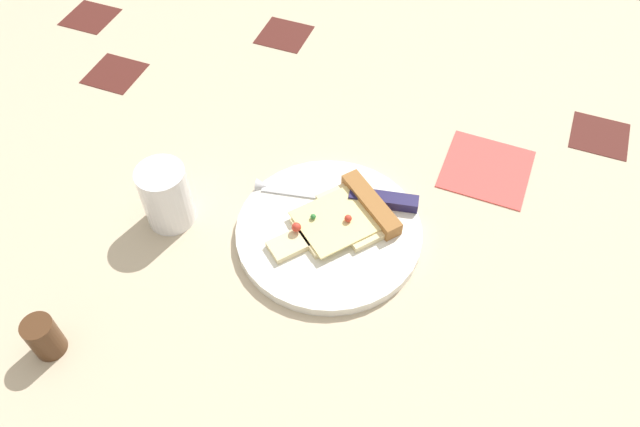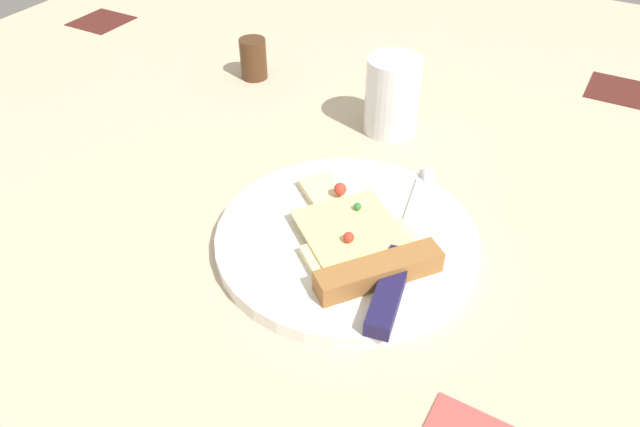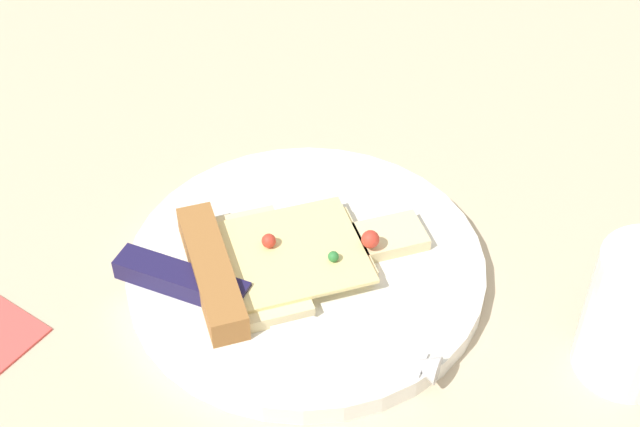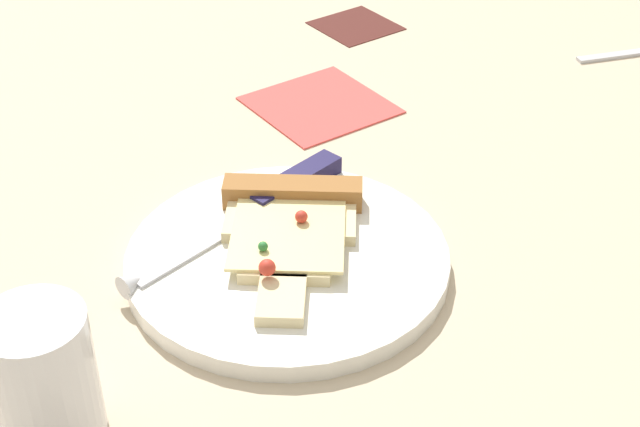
# 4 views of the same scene
# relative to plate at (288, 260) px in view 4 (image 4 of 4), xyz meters

# --- Properties ---
(ground_plane) EXTENTS (1.59, 1.59, 0.03)m
(ground_plane) POSITION_rel_plate_xyz_m (0.07, 0.02, -0.02)
(ground_plane) COLOR #C6B293
(ground_plane) RESTS_ON ground
(plate) EXTENTS (0.26, 0.26, 0.02)m
(plate) POSITION_rel_plate_xyz_m (0.00, 0.00, 0.00)
(plate) COLOR white
(plate) RESTS_ON ground_plane
(pizza_slice) EXTENTS (0.17, 0.18, 0.03)m
(pizza_slice) POSITION_rel_plate_xyz_m (-0.02, -0.02, 0.02)
(pizza_slice) COLOR beige
(pizza_slice) RESTS_ON plate
(knife) EXTENTS (0.24, 0.07, 0.02)m
(knife) POSITION_rel_plate_xyz_m (-0.01, -0.06, 0.01)
(knife) COLOR silver
(knife) RESTS_ON plate
(drinking_glass) EXTENTS (0.07, 0.07, 0.10)m
(drinking_glass) POSITION_rel_plate_xyz_m (0.22, 0.05, 0.04)
(drinking_glass) COLOR white
(drinking_glass) RESTS_ON ground_plane
(napkin) EXTENTS (0.13, 0.13, 0.00)m
(napkin) POSITION_rel_plate_xyz_m (-0.18, -0.21, -0.01)
(napkin) COLOR #E54C47
(napkin) RESTS_ON ground_plane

